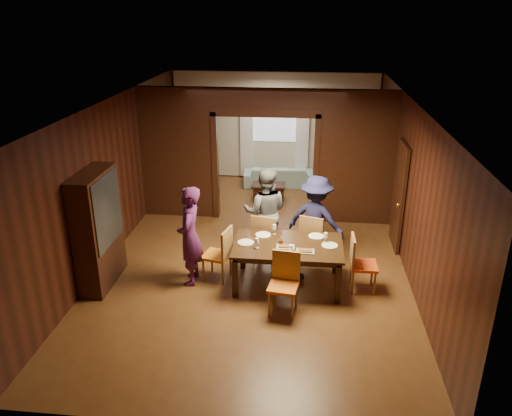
# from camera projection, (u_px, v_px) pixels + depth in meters

# --- Properties ---
(floor) EXTENTS (9.00, 9.00, 0.00)m
(floor) POSITION_uv_depth(u_px,v_px,m) (258.00, 250.00, 9.84)
(floor) COLOR #583118
(floor) RESTS_ON ground
(ceiling) EXTENTS (5.50, 9.00, 0.02)m
(ceiling) POSITION_uv_depth(u_px,v_px,m) (258.00, 102.00, 8.74)
(ceiling) COLOR silver
(ceiling) RESTS_ON room_walls
(room_walls) EXTENTS (5.52, 9.01, 2.90)m
(room_walls) POSITION_uv_depth(u_px,v_px,m) (266.00, 150.00, 11.00)
(room_walls) COLOR black
(room_walls) RESTS_ON floor
(person_purple) EXTENTS (0.46, 0.66, 1.74)m
(person_purple) POSITION_uv_depth(u_px,v_px,m) (190.00, 236.00, 8.39)
(person_purple) COLOR #491A4E
(person_purple) RESTS_ON floor
(person_grey) EXTENTS (0.85, 0.66, 1.74)m
(person_grey) POSITION_uv_depth(u_px,v_px,m) (265.00, 212.00, 9.35)
(person_grey) COLOR slate
(person_grey) RESTS_ON floor
(person_navy) EXTENTS (1.23, 0.97, 1.66)m
(person_navy) POSITION_uv_depth(u_px,v_px,m) (316.00, 219.00, 9.14)
(person_navy) COLOR #171739
(person_navy) RESTS_ON floor
(sofa) EXTENTS (1.89, 0.87, 0.54)m
(sofa) POSITION_uv_depth(u_px,v_px,m) (278.00, 176.00, 13.26)
(sofa) COLOR #95BEC4
(sofa) RESTS_ON floor
(serving_bowl) EXTENTS (0.30, 0.30, 0.07)m
(serving_bowl) POSITION_uv_depth(u_px,v_px,m) (297.00, 239.00, 8.44)
(serving_bowl) COLOR black
(serving_bowl) RESTS_ON dining_table
(dining_table) EXTENTS (1.82, 1.13, 0.76)m
(dining_table) POSITION_uv_depth(u_px,v_px,m) (288.00, 265.00, 8.48)
(dining_table) COLOR black
(dining_table) RESTS_ON floor
(coffee_table) EXTENTS (0.80, 0.50, 0.40)m
(coffee_table) POSITION_uv_depth(u_px,v_px,m) (269.00, 192.00, 12.31)
(coffee_table) COLOR black
(coffee_table) RESTS_ON floor
(chair_left) EXTENTS (0.53, 0.53, 0.97)m
(chair_left) POSITION_uv_depth(u_px,v_px,m) (217.00, 254.00, 8.63)
(chair_left) COLOR orange
(chair_left) RESTS_ON floor
(chair_right) EXTENTS (0.45, 0.45, 0.97)m
(chair_right) POSITION_uv_depth(u_px,v_px,m) (364.00, 264.00, 8.29)
(chair_right) COLOR #E34A15
(chair_right) RESTS_ON floor
(chair_far_l) EXTENTS (0.52, 0.52, 0.97)m
(chair_far_l) POSITION_uv_depth(u_px,v_px,m) (266.00, 237.00, 9.25)
(chair_far_l) COLOR orange
(chair_far_l) RESTS_ON floor
(chair_far_r) EXTENTS (0.55, 0.55, 0.97)m
(chair_far_r) POSITION_uv_depth(u_px,v_px,m) (314.00, 237.00, 9.23)
(chair_far_r) COLOR orange
(chair_far_r) RESTS_ON floor
(chair_near) EXTENTS (0.50, 0.50, 0.97)m
(chair_near) POSITION_uv_depth(u_px,v_px,m) (283.00, 285.00, 7.66)
(chair_near) COLOR #CF6313
(chair_near) RESTS_ON floor
(hutch) EXTENTS (0.40, 1.20, 2.00)m
(hutch) POSITION_uv_depth(u_px,v_px,m) (98.00, 229.00, 8.32)
(hutch) COLOR black
(hutch) RESTS_ON floor
(door_right) EXTENTS (0.06, 0.90, 2.10)m
(door_right) POSITION_uv_depth(u_px,v_px,m) (399.00, 196.00, 9.64)
(door_right) COLOR black
(door_right) RESTS_ON floor
(window_far) EXTENTS (1.20, 0.03, 1.30)m
(window_far) POSITION_uv_depth(u_px,v_px,m) (275.00, 117.00, 13.28)
(window_far) COLOR silver
(window_far) RESTS_ON back_wall
(curtain_left) EXTENTS (0.35, 0.06, 2.40)m
(curtain_left) POSITION_uv_depth(u_px,v_px,m) (247.00, 134.00, 13.49)
(curtain_left) COLOR white
(curtain_left) RESTS_ON back_wall
(curtain_right) EXTENTS (0.35, 0.06, 2.40)m
(curtain_right) POSITION_uv_depth(u_px,v_px,m) (302.00, 135.00, 13.34)
(curtain_right) COLOR white
(curtain_right) RESTS_ON back_wall
(plate_left) EXTENTS (0.27, 0.27, 0.01)m
(plate_left) POSITION_uv_depth(u_px,v_px,m) (246.00, 242.00, 8.40)
(plate_left) COLOR silver
(plate_left) RESTS_ON dining_table
(plate_far_l) EXTENTS (0.27, 0.27, 0.01)m
(plate_far_l) POSITION_uv_depth(u_px,v_px,m) (263.00, 235.00, 8.68)
(plate_far_l) COLOR white
(plate_far_l) RESTS_ON dining_table
(plate_far_r) EXTENTS (0.27, 0.27, 0.01)m
(plate_far_r) POSITION_uv_depth(u_px,v_px,m) (316.00, 236.00, 8.63)
(plate_far_r) COLOR silver
(plate_far_r) RESTS_ON dining_table
(plate_right) EXTENTS (0.27, 0.27, 0.01)m
(plate_right) POSITION_uv_depth(u_px,v_px,m) (330.00, 245.00, 8.30)
(plate_right) COLOR silver
(plate_right) RESTS_ON dining_table
(plate_near) EXTENTS (0.27, 0.27, 0.01)m
(plate_near) POSITION_uv_depth(u_px,v_px,m) (287.00, 255.00, 7.98)
(plate_near) COLOR white
(plate_near) RESTS_ON dining_table
(platter_a) EXTENTS (0.30, 0.20, 0.04)m
(platter_a) POSITION_uv_depth(u_px,v_px,m) (285.00, 246.00, 8.23)
(platter_a) COLOR gray
(platter_a) RESTS_ON dining_table
(platter_b) EXTENTS (0.30, 0.20, 0.04)m
(platter_b) POSITION_uv_depth(u_px,v_px,m) (305.00, 251.00, 8.09)
(platter_b) COLOR gray
(platter_b) RESTS_ON dining_table
(wineglass_left) EXTENTS (0.08, 0.08, 0.18)m
(wineglass_left) POSITION_uv_depth(u_px,v_px,m) (257.00, 243.00, 8.18)
(wineglass_left) COLOR silver
(wineglass_left) RESTS_ON dining_table
(wineglass_far) EXTENTS (0.08, 0.08, 0.18)m
(wineglass_far) POSITION_uv_depth(u_px,v_px,m) (274.00, 229.00, 8.69)
(wineglass_far) COLOR silver
(wineglass_far) RESTS_ON dining_table
(wineglass_right) EXTENTS (0.08, 0.08, 0.18)m
(wineglass_right) POSITION_uv_depth(u_px,v_px,m) (325.00, 238.00, 8.37)
(wineglass_right) COLOR silver
(wineglass_right) RESTS_ON dining_table
(tumbler) EXTENTS (0.07, 0.07, 0.14)m
(tumbler) POSITION_uv_depth(u_px,v_px,m) (291.00, 249.00, 8.03)
(tumbler) COLOR silver
(tumbler) RESTS_ON dining_table
(condiment_jar) EXTENTS (0.08, 0.08, 0.11)m
(condiment_jar) POSITION_uv_depth(u_px,v_px,m) (281.00, 242.00, 8.31)
(condiment_jar) COLOR #532513
(condiment_jar) RESTS_ON dining_table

